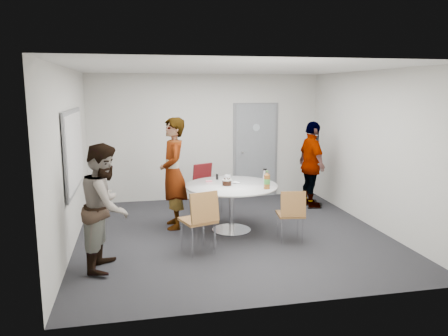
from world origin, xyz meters
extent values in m
plane|color=black|center=(0.00, 0.00, 0.00)|extent=(5.00, 5.00, 0.00)
plane|color=silver|center=(0.00, 0.00, 2.70)|extent=(5.00, 5.00, 0.00)
plane|color=beige|center=(0.00, 2.50, 1.35)|extent=(5.00, 0.00, 5.00)
plane|color=beige|center=(-2.50, 0.00, 1.35)|extent=(0.00, 5.00, 5.00)
plane|color=beige|center=(2.50, 0.00, 1.35)|extent=(0.00, 5.00, 5.00)
plane|color=beige|center=(0.00, -2.50, 1.35)|extent=(5.00, 0.00, 5.00)
cube|color=gray|center=(1.10, 2.47, 1.02)|extent=(0.90, 0.05, 2.05)
cube|color=slate|center=(1.10, 2.50, 1.02)|extent=(1.02, 0.04, 2.12)
cylinder|color=#B2BFC6|center=(1.10, 2.44, 1.55)|extent=(0.16, 0.01, 0.16)
cylinder|color=silver|center=(0.78, 2.41, 1.02)|extent=(0.04, 0.14, 0.04)
cube|color=slate|center=(-2.46, 0.20, 1.45)|extent=(0.03, 1.90, 1.25)
cube|color=white|center=(-2.44, 0.20, 1.45)|extent=(0.01, 1.78, 1.13)
cylinder|color=white|center=(0.03, 0.16, 0.79)|extent=(1.54, 1.54, 0.03)
cylinder|color=silver|center=(0.03, 0.16, 0.40)|extent=(0.09, 0.09, 0.75)
cylinder|color=silver|center=(0.03, 0.16, 0.01)|extent=(0.66, 0.66, 0.02)
cylinder|color=white|center=(-0.06, 0.10, 0.81)|extent=(0.20, 0.20, 0.01)
cylinder|color=black|center=(-0.06, 0.10, 0.85)|extent=(0.15, 0.15, 0.08)
cylinder|color=silver|center=(-0.06, 0.10, 0.90)|extent=(0.16, 0.16, 0.02)
cylinder|color=#935420|center=(0.52, -0.25, 0.91)|extent=(0.10, 0.10, 0.23)
cylinder|color=green|center=(0.52, -0.25, 0.92)|extent=(0.10, 0.10, 0.08)
cone|color=#935420|center=(0.52, -0.25, 1.05)|extent=(0.09, 0.09, 0.05)
cylinder|color=#509845|center=(0.52, -0.25, 1.09)|extent=(0.04, 0.04, 0.02)
imported|color=white|center=(0.04, 0.56, 0.85)|extent=(0.17, 0.17, 0.09)
cylinder|color=black|center=(-0.13, 0.63, 0.86)|extent=(0.05, 0.05, 0.11)
cylinder|color=silver|center=(0.68, 0.40, 0.89)|extent=(0.07, 0.07, 0.18)
cylinder|color=black|center=(0.68, 0.40, 1.00)|extent=(0.07, 0.07, 0.03)
cube|color=pink|center=(-0.30, 0.47, 0.81)|extent=(0.11, 0.06, 0.02)
ellipsoid|color=white|center=(0.12, 0.24, 0.82)|extent=(0.15, 0.15, 0.03)
cube|color=brown|center=(-0.67, -0.70, 0.49)|extent=(0.57, 0.57, 0.04)
cube|color=brown|center=(-0.60, -0.90, 0.73)|extent=(0.44, 0.23, 0.43)
cylinder|color=silver|center=(-0.55, -0.47, 0.24)|extent=(0.02, 0.02, 0.49)
cylinder|color=silver|center=(-0.90, -0.58, 0.24)|extent=(0.02, 0.02, 0.49)
cylinder|color=silver|center=(-0.44, -0.81, 0.24)|extent=(0.02, 0.02, 0.49)
cylinder|color=silver|center=(-0.79, -0.93, 0.24)|extent=(0.02, 0.02, 0.49)
cube|color=brown|center=(0.83, -0.51, 0.43)|extent=(0.46, 0.46, 0.03)
cube|color=brown|center=(0.80, -0.70, 0.65)|extent=(0.39, 0.14, 0.39)
cylinder|color=silver|center=(1.02, -0.37, 0.22)|extent=(0.02, 0.02, 0.43)
cylinder|color=silver|center=(0.69, -0.32, 0.22)|extent=(0.02, 0.02, 0.43)
cylinder|color=silver|center=(0.97, -0.69, 0.22)|extent=(0.02, 0.02, 0.43)
cylinder|color=silver|center=(0.65, -0.64, 0.22)|extent=(0.02, 0.02, 0.43)
cube|color=maroon|center=(-0.15, 1.39, 0.48)|extent=(0.60, 0.60, 0.04)
cube|color=maroon|center=(-0.24, 1.58, 0.72)|extent=(0.42, 0.27, 0.43)
cylinder|color=silver|center=(-0.23, 1.15, 0.24)|extent=(0.02, 0.02, 0.48)
cylinder|color=silver|center=(0.09, 1.31, 0.24)|extent=(0.02, 0.02, 0.48)
cylinder|color=silver|center=(-0.39, 1.47, 0.24)|extent=(0.02, 0.02, 0.48)
cylinder|color=silver|center=(-0.07, 1.63, 0.24)|extent=(0.02, 0.02, 0.48)
imported|color=#A5C6EA|center=(-0.91, 0.57, 0.96)|extent=(0.47, 0.71, 1.91)
imported|color=white|center=(-1.95, -1.00, 0.85)|extent=(0.77, 0.92, 1.69)
imported|color=black|center=(1.95, 1.32, 0.88)|extent=(0.45, 1.04, 1.75)
camera|label=1|loc=(-1.55, -6.80, 2.38)|focal=35.00mm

